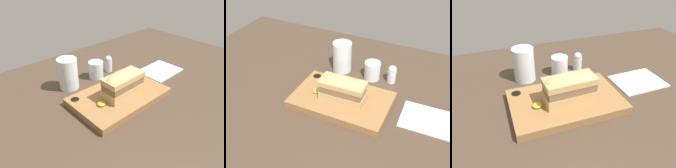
# 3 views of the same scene
# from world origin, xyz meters

# --- Properties ---
(dining_table) EXTENTS (1.55, 0.95, 0.02)m
(dining_table) POSITION_xyz_m (0.00, 0.00, 0.01)
(dining_table) COLOR #423326
(dining_table) RESTS_ON ground
(serving_board) EXTENTS (0.34, 0.22, 0.03)m
(serving_board) POSITION_xyz_m (-0.03, -0.04, 0.03)
(serving_board) COLOR olive
(serving_board) RESTS_ON dining_table
(sandwich) EXTENTS (0.16, 0.08, 0.09)m
(sandwich) POSITION_xyz_m (-0.02, -0.05, 0.09)
(sandwich) COLOR tan
(sandwich) RESTS_ON serving_board
(mustard_dollop) EXTENTS (0.03, 0.03, 0.01)m
(mustard_dollop) POSITION_xyz_m (-0.12, -0.05, 0.05)
(mustard_dollop) COLOR gold
(mustard_dollop) RESTS_ON serving_board
(water_glass) EXTENTS (0.08, 0.08, 0.12)m
(water_glass) POSITION_xyz_m (-0.11, 0.16, 0.07)
(water_glass) COLOR silver
(water_glass) RESTS_ON dining_table
(wine_glass) EXTENTS (0.06, 0.06, 0.07)m
(wine_glass) POSITION_xyz_m (0.02, 0.15, 0.05)
(wine_glass) COLOR silver
(wine_glass) RESTS_ON dining_table
(napkin) EXTENTS (0.18, 0.14, 0.00)m
(napkin) POSITION_xyz_m (0.27, -0.00, 0.02)
(napkin) COLOR white
(napkin) RESTS_ON dining_table
(salt_shaker) EXTENTS (0.03, 0.03, 0.07)m
(salt_shaker) POSITION_xyz_m (0.10, 0.16, 0.06)
(salt_shaker) COLOR silver
(salt_shaker) RESTS_ON dining_table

